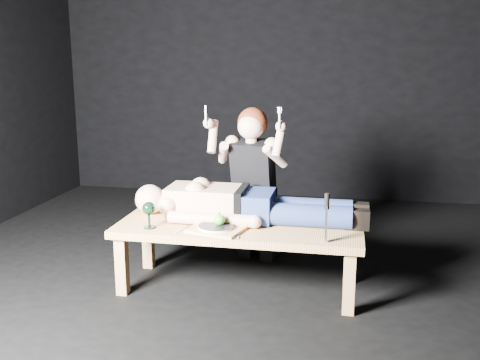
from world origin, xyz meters
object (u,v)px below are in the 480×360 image
(serving_tray, at_px, (216,229))
(carving_knife, at_px, (326,218))
(kneeling_woman, at_px, (256,183))
(goblet, at_px, (149,215))
(table, at_px, (239,257))
(lying_man, at_px, (250,201))

(serving_tray, distance_m, carving_knife, 0.73)
(kneeling_woman, relative_size, carving_knife, 4.01)
(goblet, bearing_deg, kneeling_woman, 51.04)
(table, relative_size, kneeling_woman, 1.33)
(serving_tray, relative_size, goblet, 1.89)
(table, height_order, serving_tray, serving_tray)
(lying_man, xyz_separation_m, carving_knife, (0.54, -0.38, 0.02))
(lying_man, height_order, kneeling_woman, kneeling_woman)
(serving_tray, height_order, carving_knife, carving_knife)
(carving_knife, bearing_deg, table, 158.35)
(kneeling_woman, distance_m, carving_knife, 0.97)
(carving_knife, bearing_deg, goblet, 177.17)
(lying_man, relative_size, serving_tray, 4.95)
(kneeling_woman, bearing_deg, table, -83.59)
(goblet, bearing_deg, serving_tray, 2.98)
(table, height_order, lying_man, lying_man)
(lying_man, distance_m, kneeling_woman, 0.41)
(serving_tray, xyz_separation_m, goblet, (-0.45, -0.02, 0.08))
(serving_tray, bearing_deg, lying_man, 60.02)
(lying_man, xyz_separation_m, kneeling_woman, (-0.03, 0.41, 0.03))
(lying_man, bearing_deg, serving_tray, -119.77)
(kneeling_woman, bearing_deg, serving_tray, -92.50)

